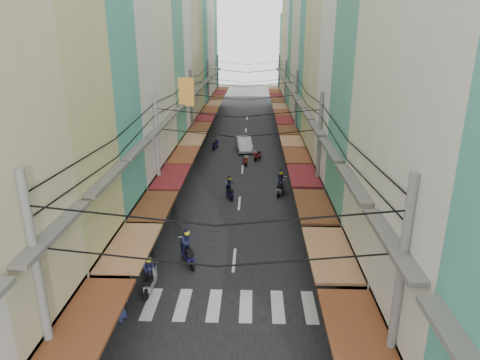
% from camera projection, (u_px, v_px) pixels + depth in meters
% --- Properties ---
extents(ground, '(160.00, 160.00, 0.00)m').
position_uv_depth(ground, '(236.00, 243.00, 24.53)').
color(ground, '#63625E').
rests_on(ground, ground).
extents(road, '(10.00, 80.00, 0.02)m').
position_uv_depth(road, '(244.00, 151.00, 43.43)').
color(road, black).
rests_on(road, ground).
extents(sidewalk_left, '(3.00, 80.00, 0.06)m').
position_uv_depth(sidewalk_left, '(180.00, 151.00, 43.62)').
color(sidewalk_left, slate).
rests_on(sidewalk_left, ground).
extents(sidewalk_right, '(3.00, 80.00, 0.06)m').
position_uv_depth(sidewalk_right, '(308.00, 152.00, 43.22)').
color(sidewalk_right, slate).
rests_on(sidewalk_right, ground).
extents(crosswalk, '(7.55, 2.40, 0.01)m').
position_uv_depth(crosswalk, '(230.00, 305.00, 18.85)').
color(crosswalk, silver).
rests_on(crosswalk, ground).
extents(building_row_left, '(7.80, 67.67, 23.70)m').
position_uv_depth(building_row_left, '(153.00, 53.00, 37.25)').
color(building_row_left, silver).
rests_on(building_row_left, ground).
extents(building_row_right, '(7.80, 68.98, 22.59)m').
position_uv_depth(building_row_right, '(335.00, 58.00, 36.77)').
color(building_row_right, teal).
rests_on(building_row_right, ground).
extents(utility_poles, '(10.20, 66.13, 8.20)m').
position_uv_depth(utility_poles, '(243.00, 92.00, 36.57)').
color(utility_poles, gray).
rests_on(utility_poles, ground).
extents(white_car, '(4.97, 2.44, 1.69)m').
position_uv_depth(white_car, '(244.00, 150.00, 43.87)').
color(white_car, white).
rests_on(white_car, ground).
extents(bicycle, '(1.62, 0.75, 1.08)m').
position_uv_depth(bicycle, '(342.00, 272.00, 21.53)').
color(bicycle, black).
rests_on(bicycle, ground).
extents(moving_scooters, '(7.31, 27.60, 2.00)m').
position_uv_depth(moving_scooters, '(226.00, 202.00, 29.01)').
color(moving_scooters, black).
rests_on(moving_scooters, ground).
extents(parked_scooters, '(12.52, 12.26, 0.97)m').
position_uv_depth(parked_scooters, '(328.00, 278.00, 20.16)').
color(parked_scooters, black).
rests_on(parked_scooters, ground).
extents(pedestrians, '(13.52, 26.56, 2.20)m').
position_uv_depth(pedestrians, '(159.00, 210.00, 26.47)').
color(pedestrians, '#2B212D').
rests_on(pedestrians, ground).
extents(market_umbrella, '(2.51, 2.51, 2.65)m').
position_uv_depth(market_umbrella, '(370.00, 264.00, 17.73)').
color(market_umbrella, '#B2B2B7').
rests_on(market_umbrella, ground).
extents(traffic_sign, '(0.10, 0.63, 2.89)m').
position_uv_depth(traffic_sign, '(325.00, 218.00, 22.65)').
color(traffic_sign, gray).
rests_on(traffic_sign, ground).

